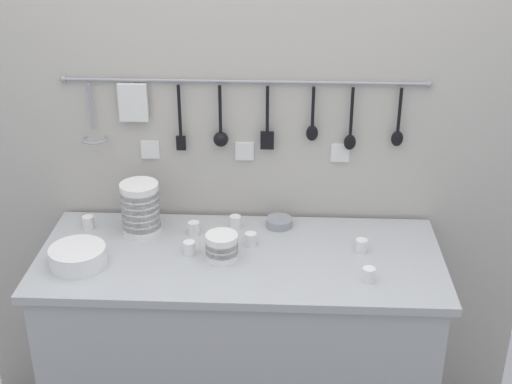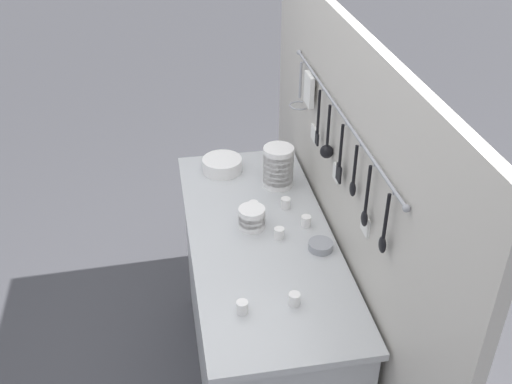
% 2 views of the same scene
% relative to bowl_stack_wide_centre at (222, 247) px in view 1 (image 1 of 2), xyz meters
% --- Properties ---
extents(counter, '(1.43, 0.60, 0.95)m').
position_rel_bowl_stack_wide_centre_xyz_m(counter, '(0.06, 0.03, -0.52)').
color(counter, '#B7BABC').
rests_on(counter, ground).
extents(back_wall, '(2.23, 0.11, 1.82)m').
position_rel_bowl_stack_wide_centre_xyz_m(back_wall, '(0.06, 0.36, -0.08)').
color(back_wall, '#BCB7AD').
rests_on(back_wall, ground).
extents(bowl_stack_wide_centre, '(0.11, 0.11, 0.10)m').
position_rel_bowl_stack_wide_centre_xyz_m(bowl_stack_wide_centre, '(0.00, 0.00, 0.00)').
color(bowl_stack_wide_centre, white).
rests_on(bowl_stack_wide_centre, counter).
extents(bowl_stack_short_front, '(0.14, 0.14, 0.20)m').
position_rel_bowl_stack_wide_centre_xyz_m(bowl_stack_short_front, '(-0.32, 0.18, 0.05)').
color(bowl_stack_short_front, white).
rests_on(bowl_stack_short_front, counter).
extents(plate_stack, '(0.19, 0.19, 0.07)m').
position_rel_bowl_stack_wide_centre_xyz_m(plate_stack, '(-0.49, -0.06, -0.01)').
color(plate_stack, white).
rests_on(plate_stack, counter).
extents(steel_mixing_bowl, '(0.10, 0.10, 0.03)m').
position_rel_bowl_stack_wide_centre_xyz_m(steel_mixing_bowl, '(0.20, 0.25, -0.03)').
color(steel_mixing_bowl, '#93969E').
rests_on(steel_mixing_bowl, counter).
extents(cup_front_left, '(0.04, 0.04, 0.05)m').
position_rel_bowl_stack_wide_centre_xyz_m(cup_front_left, '(-0.12, 0.17, -0.02)').
color(cup_front_left, white).
rests_on(cup_front_left, counter).
extents(cup_mid_row, '(0.04, 0.04, 0.05)m').
position_rel_bowl_stack_wide_centre_xyz_m(cup_mid_row, '(0.50, -0.12, -0.02)').
color(cup_mid_row, white).
rests_on(cup_mid_row, counter).
extents(cup_beside_plates, '(0.04, 0.04, 0.05)m').
position_rel_bowl_stack_wide_centre_xyz_m(cup_beside_plates, '(0.49, 0.07, -0.02)').
color(cup_beside_plates, white).
rests_on(cup_beside_plates, counter).
extents(cup_back_left, '(0.04, 0.04, 0.05)m').
position_rel_bowl_stack_wide_centre_xyz_m(cup_back_left, '(-0.12, 0.02, -0.02)').
color(cup_back_left, white).
rests_on(cup_back_left, counter).
extents(cup_edge_near, '(0.04, 0.04, 0.05)m').
position_rel_bowl_stack_wide_centre_xyz_m(cup_edge_near, '(0.03, 0.23, -0.02)').
color(cup_edge_near, white).
rests_on(cup_edge_near, counter).
extents(cup_centre, '(0.04, 0.04, 0.05)m').
position_rel_bowl_stack_wide_centre_xyz_m(cup_centre, '(-0.53, 0.20, -0.02)').
color(cup_centre, white).
rests_on(cup_centre, counter).
extents(cup_front_right, '(0.04, 0.04, 0.05)m').
position_rel_bowl_stack_wide_centre_xyz_m(cup_front_right, '(0.10, 0.10, -0.02)').
color(cup_front_right, white).
rests_on(cup_front_right, counter).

